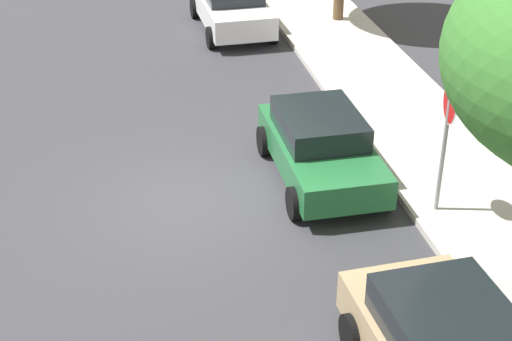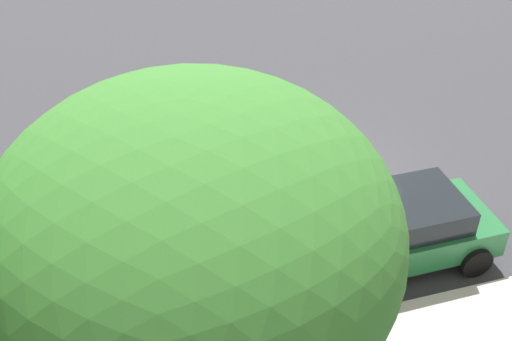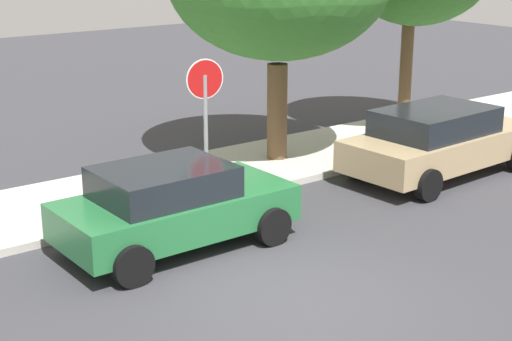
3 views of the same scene
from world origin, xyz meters
The scene contains 5 objects.
ground_plane centered at (0.00, 0.00, 0.00)m, with size 60.00×60.00×0.00m, color #38383D.
sidewalk_curb centered at (0.00, 5.35, 0.07)m, with size 32.00×2.92×0.14m, color beige.
stop_sign centered at (1.42, 4.39, 1.85)m, with size 0.75×0.13×2.70m.
parked_car_green centered at (-0.40, 2.62, 0.73)m, with size 3.84×2.02×1.40m.
parked_car_white centered at (-9.71, 2.47, 0.77)m, with size 4.20×2.16×1.49m.
Camera 1 is at (13.03, -1.51, 8.09)m, focal length 55.00 mm.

